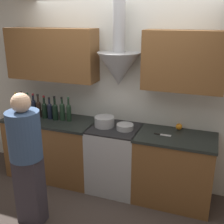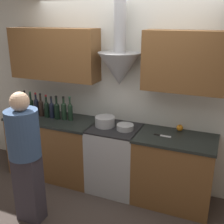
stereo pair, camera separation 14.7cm
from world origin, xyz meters
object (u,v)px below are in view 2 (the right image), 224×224
object	(u,v)px
wine_bottle_9	(70,111)
wine_bottle_3	(36,106)
stove_range	(115,158)
wine_bottle_1	(25,105)
stock_pot	(105,121)
orange_fruit	(180,128)
wine_bottle_4	(41,107)
mixing_bowl	(125,127)
wine_bottle_6	(52,109)
wine_bottle_2	(31,106)
person_foreground_left	(25,154)
wine_bottle_7	(57,110)
wine_bottle_5	(47,108)
wine_bottle_8	(64,110)
wine_bottle_0	(20,104)

from	to	relation	value
wine_bottle_9	wine_bottle_3	bearing A→B (deg)	-179.71
stove_range	wine_bottle_1	xyz separation A→B (m)	(-1.44, -0.00, 0.59)
stock_pot	orange_fruit	bearing A→B (deg)	13.12
wine_bottle_4	mixing_bowl	size ratio (longest dim) A/B	1.55
stock_pot	orange_fruit	xyz separation A→B (m)	(0.95, 0.22, -0.02)
wine_bottle_6	wine_bottle_9	xyz separation A→B (m)	(0.30, 0.02, 0.01)
wine_bottle_3	wine_bottle_2	bearing A→B (deg)	-175.68
person_foreground_left	wine_bottle_2	bearing A→B (deg)	124.26
wine_bottle_1	wine_bottle_2	xyz separation A→B (m)	(0.10, 0.01, -0.01)
wine_bottle_2	wine_bottle_9	world-z (taller)	wine_bottle_2
person_foreground_left	wine_bottle_9	bearing A→B (deg)	90.90
wine_bottle_3	wine_bottle_4	distance (m)	0.09
wine_bottle_4	mixing_bowl	xyz separation A→B (m)	(1.31, -0.02, -0.10)
wine_bottle_4	wine_bottle_9	size ratio (longest dim) A/B	1.00
wine_bottle_1	mixing_bowl	distance (m)	1.60
stock_pot	wine_bottle_2	bearing A→B (deg)	179.69
wine_bottle_3	wine_bottle_9	size ratio (longest dim) A/B	0.99
stove_range	wine_bottle_2	size ratio (longest dim) A/B	2.61
wine_bottle_1	person_foreground_left	bearing A→B (deg)	-51.76
wine_bottle_1	wine_bottle_7	size ratio (longest dim) A/B	1.05
wine_bottle_2	stock_pot	world-z (taller)	wine_bottle_2
wine_bottle_5	mixing_bowl	size ratio (longest dim) A/B	1.50
wine_bottle_2	wine_bottle_8	size ratio (longest dim) A/B	1.04
wine_bottle_5	wine_bottle_9	size ratio (longest dim) A/B	0.97
wine_bottle_5	orange_fruit	xyz separation A→B (m)	(1.87, 0.22, -0.09)
wine_bottle_2	wine_bottle_7	distance (m)	0.46
wine_bottle_7	person_foreground_left	distance (m)	1.02
wine_bottle_6	wine_bottle_7	world-z (taller)	wine_bottle_7
wine_bottle_1	orange_fruit	world-z (taller)	wine_bottle_1
wine_bottle_8	stock_pot	bearing A→B (deg)	-1.37
wine_bottle_5	wine_bottle_6	distance (m)	0.09
wine_bottle_3	wine_bottle_1	bearing A→B (deg)	-174.36
wine_bottle_6	orange_fruit	size ratio (longest dim) A/B	3.88
wine_bottle_5	wine_bottle_2	bearing A→B (deg)	178.46
wine_bottle_4	wine_bottle_9	world-z (taller)	wine_bottle_9
wine_bottle_6	wine_bottle_7	distance (m)	0.09
stock_pot	stove_range	bearing A→B (deg)	-1.51
wine_bottle_4	orange_fruit	size ratio (longest dim) A/B	4.19
wine_bottle_5	orange_fruit	world-z (taller)	wine_bottle_5
wine_bottle_7	stock_pot	xyz separation A→B (m)	(0.74, 0.01, -0.07)
wine_bottle_9	stock_pot	bearing A→B (deg)	-1.73
wine_bottle_5	stock_pot	size ratio (longest dim) A/B	1.27
wine_bottle_0	wine_bottle_2	xyz separation A→B (m)	(0.20, 0.01, -0.01)
orange_fruit	wine_bottle_1	bearing A→B (deg)	-174.25
wine_bottle_3	wine_bottle_5	bearing A→B (deg)	-4.32
wine_bottle_3	stock_pot	distance (m)	1.11
wine_bottle_4	wine_bottle_8	xyz separation A→B (m)	(0.38, 0.01, 0.00)
person_foreground_left	stock_pot	bearing A→B (deg)	62.17
wine_bottle_2	stove_range	bearing A→B (deg)	-0.44
wine_bottle_1	wine_bottle_8	distance (m)	0.66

